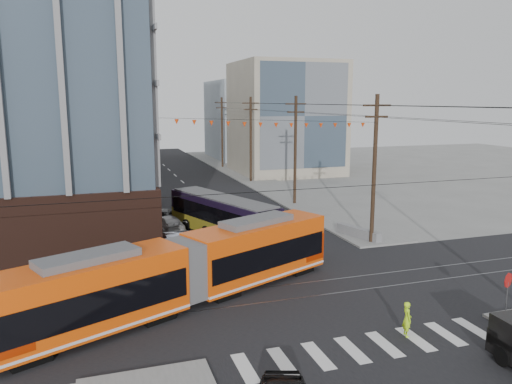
# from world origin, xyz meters

# --- Properties ---
(ground) EXTENTS (160.00, 160.00, 0.00)m
(ground) POSITION_xyz_m (0.00, 0.00, 0.00)
(ground) COLOR slate
(bg_bldg_nw_near) EXTENTS (18.00, 16.00, 18.00)m
(bg_bldg_nw_near) POSITION_xyz_m (-17.00, 52.00, 9.00)
(bg_bldg_nw_near) COLOR #8C99A5
(bg_bldg_nw_near) RESTS_ON ground
(bg_bldg_ne_near) EXTENTS (14.00, 14.00, 16.00)m
(bg_bldg_ne_near) POSITION_xyz_m (16.00, 48.00, 8.00)
(bg_bldg_ne_near) COLOR gray
(bg_bldg_ne_near) RESTS_ON ground
(bg_bldg_nw_far) EXTENTS (16.00, 18.00, 20.00)m
(bg_bldg_nw_far) POSITION_xyz_m (-14.00, 72.00, 10.00)
(bg_bldg_nw_far) COLOR gray
(bg_bldg_nw_far) RESTS_ON ground
(bg_bldg_ne_far) EXTENTS (16.00, 16.00, 14.00)m
(bg_bldg_ne_far) POSITION_xyz_m (18.00, 68.00, 7.00)
(bg_bldg_ne_far) COLOR #8C99A5
(bg_bldg_ne_far) RESTS_ON ground
(utility_pole_far) EXTENTS (0.30, 0.30, 11.00)m
(utility_pole_far) POSITION_xyz_m (8.50, 56.00, 5.50)
(utility_pole_far) COLOR black
(utility_pole_far) RESTS_ON ground
(streetcar) EXTENTS (18.61, 10.36, 3.70)m
(streetcar) POSITION_xyz_m (-6.75, 4.07, 1.85)
(streetcar) COLOR #E34909
(streetcar) RESTS_ON ground
(city_bus) EXTENTS (6.45, 11.70, 3.28)m
(city_bus) POSITION_xyz_m (-1.59, 16.32, 1.64)
(city_bus) COLOR black
(city_bus) RESTS_ON ground
(parked_car_silver) EXTENTS (1.90, 5.09, 1.66)m
(parked_car_silver) POSITION_xyz_m (-5.75, 12.85, 0.83)
(parked_car_silver) COLOR #A4A9BA
(parked_car_silver) RESTS_ON ground
(parked_car_white) EXTENTS (2.81, 4.90, 1.34)m
(parked_car_white) POSITION_xyz_m (-5.53, 19.08, 0.67)
(parked_car_white) COLOR #B6B6B6
(parked_car_white) RESTS_ON ground
(parked_car_grey) EXTENTS (3.13, 5.04, 1.30)m
(parked_car_grey) POSITION_xyz_m (-5.49, 22.18, 0.65)
(parked_car_grey) COLOR #545557
(parked_car_grey) RESTS_ON ground
(pedestrian) EXTENTS (0.52, 0.67, 1.63)m
(pedestrian) POSITION_xyz_m (2.18, -2.59, 0.82)
(pedestrian) COLOR #BFFF1C
(pedestrian) RESTS_ON ground
(stop_sign) EXTENTS (0.97, 0.97, 2.45)m
(stop_sign) POSITION_xyz_m (7.25, -3.12, 1.23)
(stop_sign) COLOR #AA0E0C
(stop_sign) RESTS_ON ground
(jersey_barrier) EXTENTS (2.12, 4.27, 0.84)m
(jersey_barrier) POSITION_xyz_m (8.30, 12.58, 0.42)
(jersey_barrier) COLOR gray
(jersey_barrier) RESTS_ON ground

